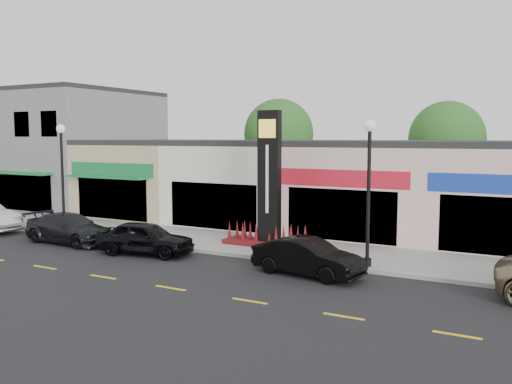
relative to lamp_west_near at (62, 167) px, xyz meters
The scene contains 15 objects.
ground 9.07m from the lamp_west_near, 17.35° to the right, with size 120.00×120.00×0.00m, color black.
sidewalk 8.89m from the lamp_west_near, 13.02° to the left, with size 52.00×4.30×0.15m, color gray.
curb 8.70m from the lamp_west_near, ahead, with size 52.00×0.20×0.15m, color gray.
building_grey_2story 13.45m from the lamp_west_near, 138.08° to the left, with size 12.00×10.95×8.30m.
shop_beige 9.04m from the lamp_west_near, 93.19° to the left, with size 7.00×10.85×4.80m.
shop_cream 11.13m from the lamp_west_near, 54.08° to the left, with size 7.00×10.01×4.80m.
shop_pink_w 16.25m from the lamp_west_near, 33.61° to the left, with size 7.00×10.01×4.80m.
tree_rear_west 17.55m from the lamp_west_near, 76.76° to the left, with size 5.20×5.20×7.83m.
tree_rear_mid 23.39m from the lamp_west_near, 46.74° to the left, with size 4.80×4.80×7.29m.
lamp_west_near is the anchor object (origin of this frame).
lamp_east_near 16.00m from the lamp_west_near, ahead, with size 0.44×0.44×5.47m.
pylon_sign 11.19m from the lamp_west_near, ahead, with size 4.20×1.30×6.00m.
car_dark_sedan 3.82m from the lamp_west_near, 36.85° to the right, with size 4.79×1.95×1.39m, color black.
car_black_sedan 7.65m from the lamp_west_near, 15.05° to the right, with size 4.19×1.69×1.43m, color black.
car_black_conv 14.72m from the lamp_west_near, ahead, with size 4.10×1.43×1.35m, color black.
Camera 1 is at (13.82, -17.05, 4.99)m, focal length 38.00 mm.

